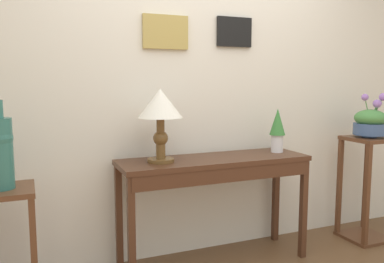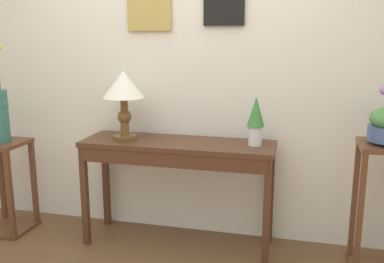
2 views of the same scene
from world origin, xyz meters
name	(u,v)px [view 1 (image 1 of 2)]	position (x,y,z in m)	size (l,w,h in m)	color
back_wall_with_art	(193,73)	(0.00, 1.32, 1.40)	(9.00, 0.13, 2.80)	silver
console_table	(216,173)	(0.04, 1.00, 0.69)	(1.39, 0.43, 0.79)	#472819
table_lamp	(160,109)	(-0.37, 1.02, 1.15)	(0.30, 0.30, 0.50)	brown
potted_plant_on_console	(277,128)	(0.59, 1.04, 0.98)	(0.12, 0.12, 0.34)	silver
pedestal_stand_left	(5,251)	(-1.35, 0.91, 0.37)	(0.35, 0.35, 0.74)	#56331E
pedestal_stand_right	(366,189)	(1.42, 0.93, 0.44)	(0.35, 0.35, 0.88)	#56331E
planter_bowl_wide_right	(370,122)	(1.42, 0.93, 1.01)	(0.26, 0.26, 0.36)	#3D5684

